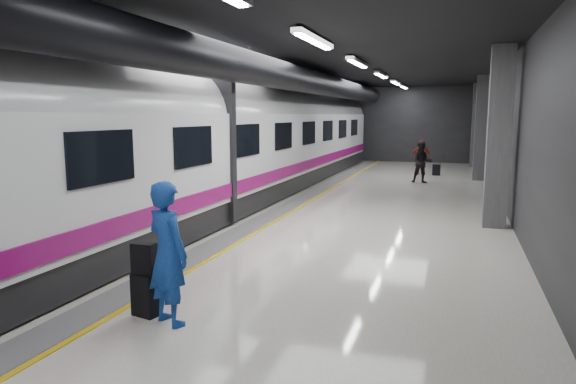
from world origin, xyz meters
The scene contains 9 objects.
ground centered at (0.00, 0.00, 0.00)m, with size 40.00×40.00×0.00m, color silver.
platform_hall centered at (-0.29, 0.96, 3.54)m, with size 10.02×40.02×4.51m.
train centered at (-3.25, 0.00, 2.07)m, with size 3.05×38.00×4.05m.
traveler_main centered at (-0.04, -5.98, 0.98)m, with size 0.71×0.47×1.96m, color #1848B6.
suitcase_main centered at (-0.50, -5.84, 0.30)m, with size 0.37×0.23×0.61m, color black.
shoulder_bag centered at (-0.52, -5.83, 0.83)m, with size 0.33×0.18×0.44m, color black.
traveler_far_a centered at (2.22, 10.18, 0.86)m, with size 0.84×0.65×1.73m, color black.
traveler_far_b centered at (1.95, 13.40, 0.83)m, with size 0.97×0.40×1.66m, color maroon.
suitcase_far centered at (2.70, 13.22, 0.26)m, with size 0.35×0.23×0.51m, color black.
Camera 1 is at (3.57, -11.81, 2.81)m, focal length 32.00 mm.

